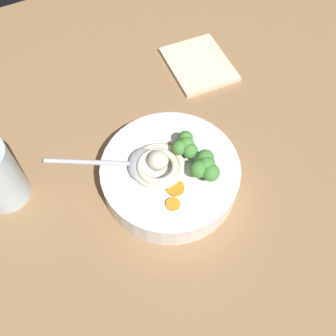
# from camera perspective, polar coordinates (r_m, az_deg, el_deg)

# --- Properties ---
(table_slab) EXTENTS (1.17, 1.17, 0.03)m
(table_slab) POSITION_cam_1_polar(r_m,az_deg,el_deg) (0.62, 0.92, -3.92)
(table_slab) COLOR #936D47
(table_slab) RESTS_ON ground
(soup_bowl) EXTENTS (0.22, 0.22, 0.05)m
(soup_bowl) POSITION_cam_1_polar(r_m,az_deg,el_deg) (0.59, 0.00, -1.14)
(soup_bowl) COLOR white
(soup_bowl) RESTS_ON table_slab
(noodle_pile) EXTENTS (0.09, 0.09, 0.04)m
(noodle_pile) POSITION_cam_1_polar(r_m,az_deg,el_deg) (0.56, -1.51, 0.50)
(noodle_pile) COLOR beige
(noodle_pile) RESTS_ON soup_bowl
(soup_spoon) EXTENTS (0.11, 0.17, 0.02)m
(soup_spoon) POSITION_cam_1_polar(r_m,az_deg,el_deg) (0.57, -5.18, 0.62)
(soup_spoon) COLOR #B7B7BC
(soup_spoon) RESTS_ON soup_bowl
(broccoli_floret_rear) EXTENTS (0.05, 0.04, 0.04)m
(broccoli_floret_rear) POSITION_cam_1_polar(r_m,az_deg,el_deg) (0.55, 5.65, 0.26)
(broccoli_floret_rear) COLOR #7A9E60
(broccoli_floret_rear) RESTS_ON soup_bowl
(broccoli_floret_front) EXTENTS (0.05, 0.04, 0.04)m
(broccoli_floret_front) POSITION_cam_1_polar(r_m,az_deg,el_deg) (0.57, 2.64, 3.45)
(broccoli_floret_front) COLOR #7A9E60
(broccoli_floret_front) RESTS_ON soup_bowl
(carrot_slice_left) EXTENTS (0.03, 0.03, 0.00)m
(carrot_slice_left) POSITION_cam_1_polar(r_m,az_deg,el_deg) (0.55, 1.09, -3.01)
(carrot_slice_left) COLOR orange
(carrot_slice_left) RESTS_ON soup_bowl
(carrot_slice_near_spoon) EXTENTS (0.02, 0.02, 0.01)m
(carrot_slice_near_spoon) POSITION_cam_1_polar(r_m,az_deg,el_deg) (0.54, 0.77, -5.48)
(carrot_slice_near_spoon) COLOR orange
(carrot_slice_near_spoon) RESTS_ON soup_bowl
(carrot_slice_beside_noodles) EXTENTS (0.02, 0.02, 0.01)m
(carrot_slice_beside_noodles) POSITION_cam_1_polar(r_m,az_deg,el_deg) (0.59, 0.08, 2.64)
(carrot_slice_beside_noodles) COLOR orange
(carrot_slice_beside_noodles) RESTS_ON soup_bowl
(folded_napkin) EXTENTS (0.15, 0.12, 0.01)m
(folded_napkin) POSITION_cam_1_polar(r_m,az_deg,el_deg) (0.78, 4.65, 15.34)
(folded_napkin) COLOR beige
(folded_napkin) RESTS_ON table_slab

